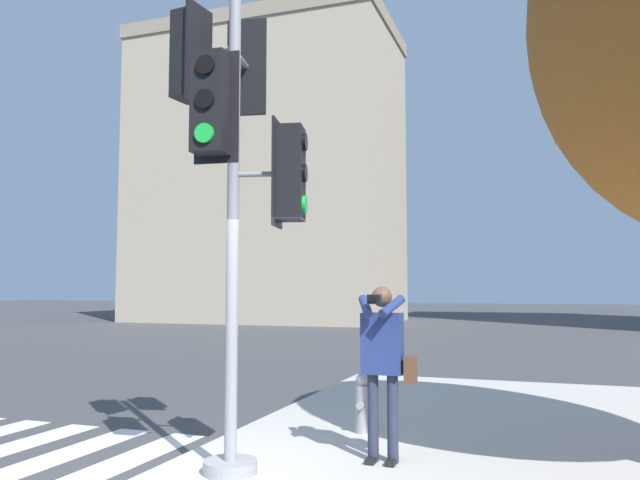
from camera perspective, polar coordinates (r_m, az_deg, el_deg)
The scene contains 5 objects.
sidewalk_corner at distance 8.47m, azimuth 23.11°, elevation -16.23°, with size 8.00×8.00×0.13m.
traffic_signal_pole at distance 6.18m, azimuth -7.84°, elevation 8.88°, with size 1.43×1.43×4.83m.
person_photographer at distance 6.37m, azimuth 5.83°, elevation -10.53°, with size 0.58×0.54×1.73m.
fire_hydrant at distance 7.70m, azimuth 3.97°, elevation -14.65°, with size 0.20×0.26×0.71m.
building_left at distance 37.25m, azimuth -4.76°, elevation 5.91°, with size 15.06×8.57×17.14m.
Camera 1 is at (3.04, -4.77, 1.83)m, focal length 35.00 mm.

